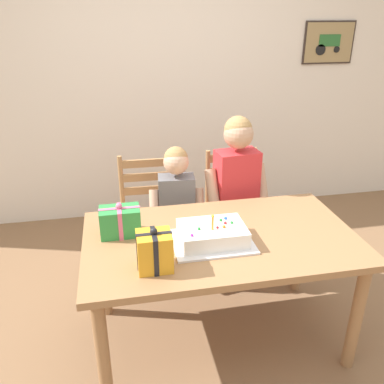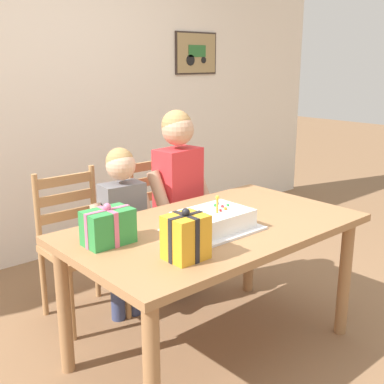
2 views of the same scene
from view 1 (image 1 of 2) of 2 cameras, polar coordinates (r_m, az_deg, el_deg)
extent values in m
plane|color=#846042|center=(2.79, 3.61, -19.45)|extent=(20.00, 20.00, 0.00)
cube|color=silver|center=(3.93, -3.07, 15.10)|extent=(6.40, 0.08, 2.60)
cube|color=#332823|center=(4.34, 18.63, 19.25)|extent=(0.51, 0.02, 0.39)
cube|color=#9E8456|center=(4.33, 18.69, 19.23)|extent=(0.48, 0.01, 0.36)
cube|color=#28662D|center=(4.33, 18.76, 19.49)|extent=(0.22, 0.01, 0.11)
cylinder|color=black|center=(4.29, 17.58, 18.48)|extent=(0.10, 0.01, 0.10)
cylinder|color=black|center=(4.37, 19.62, 18.31)|extent=(0.06, 0.01, 0.06)
cube|color=#9E7047|center=(2.35, 4.07, -6.58)|extent=(1.55, 0.90, 0.04)
cylinder|color=#9E7047|center=(2.23, -12.41, -21.38)|extent=(0.07, 0.07, 0.70)
cylinder|color=#9E7047|center=(2.55, 22.04, -15.97)|extent=(0.07, 0.07, 0.70)
cylinder|color=#9E7047|center=(2.80, -12.36, -10.59)|extent=(0.07, 0.07, 0.70)
cylinder|color=#9E7047|center=(3.06, 14.84, -7.58)|extent=(0.07, 0.07, 0.70)
cube|color=silver|center=(2.27, 2.84, -6.94)|extent=(0.44, 0.34, 0.01)
cube|color=white|center=(2.24, 2.86, -5.83)|extent=(0.36, 0.26, 0.09)
cylinder|color=orange|center=(2.17, 2.90, -4.48)|extent=(0.01, 0.01, 0.07)
sphere|color=yellow|center=(2.15, 2.93, -3.42)|extent=(0.02, 0.02, 0.02)
sphere|color=green|center=(2.18, 0.98, -5.17)|extent=(0.02, 0.02, 0.02)
sphere|color=green|center=(2.25, 5.59, -4.28)|extent=(0.02, 0.02, 0.02)
sphere|color=red|center=(2.25, 4.68, -4.33)|extent=(0.02, 0.02, 0.02)
sphere|color=purple|center=(2.12, -0.02, -6.08)|extent=(0.02, 0.02, 0.02)
sphere|color=green|center=(2.28, 4.05, -3.94)|extent=(0.02, 0.02, 0.02)
sphere|color=orange|center=(2.21, 4.51, -4.87)|extent=(0.02, 0.02, 0.02)
sphere|color=blue|center=(2.30, 4.72, -3.67)|extent=(0.02, 0.02, 0.02)
sphere|color=red|center=(2.20, 3.58, -4.97)|extent=(0.02, 0.02, 0.02)
cube|color=#2D8E42|center=(2.35, -10.04, -4.09)|extent=(0.23, 0.14, 0.16)
cube|color=#DB668E|center=(2.35, -10.04, -4.09)|extent=(0.23, 0.02, 0.17)
cube|color=#DB668E|center=(2.35, -10.04, -4.09)|extent=(0.02, 0.15, 0.17)
sphere|color=#DB668E|center=(2.30, -10.22, -1.97)|extent=(0.04, 0.04, 0.04)
cube|color=gold|center=(2.02, -5.27, -8.26)|extent=(0.17, 0.15, 0.19)
cube|color=black|center=(2.02, -5.27, -8.26)|extent=(0.18, 0.02, 0.20)
cube|color=black|center=(2.02, -5.27, -8.26)|extent=(0.02, 0.15, 0.20)
sphere|color=black|center=(1.96, -5.40, -5.50)|extent=(0.04, 0.04, 0.04)
cube|color=#A87A4C|center=(3.12, -6.00, -4.12)|extent=(0.43, 0.43, 0.04)
cylinder|color=#A87A4C|center=(3.09, -1.97, -9.33)|extent=(0.04, 0.04, 0.43)
cylinder|color=#A87A4C|center=(3.07, -9.11, -9.91)|extent=(0.04, 0.04, 0.43)
cylinder|color=#A87A4C|center=(3.41, -2.89, -5.85)|extent=(0.04, 0.04, 0.43)
cylinder|color=#A87A4C|center=(3.39, -9.31, -6.34)|extent=(0.04, 0.04, 0.43)
cylinder|color=#A87A4C|center=(3.20, -3.07, 1.62)|extent=(0.04, 0.04, 0.45)
cylinder|color=#A87A4C|center=(3.18, -9.88, 1.14)|extent=(0.04, 0.04, 0.45)
cube|color=#A87A4C|center=(3.21, -6.41, 0.27)|extent=(0.36, 0.03, 0.06)
cube|color=#A87A4C|center=(3.16, -6.50, 2.13)|extent=(0.36, 0.03, 0.06)
cube|color=#A87A4C|center=(3.12, -6.60, 4.04)|extent=(0.36, 0.03, 0.06)
cube|color=#A87A4C|center=(3.23, 6.17, -3.00)|extent=(0.42, 0.42, 0.04)
cylinder|color=#A87A4C|center=(3.25, 10.18, -7.88)|extent=(0.04, 0.04, 0.43)
cylinder|color=#A87A4C|center=(3.15, 3.60, -8.67)|extent=(0.04, 0.04, 0.43)
cylinder|color=#A87A4C|center=(3.56, 8.09, -4.72)|extent=(0.04, 0.04, 0.43)
cylinder|color=#A87A4C|center=(3.46, 2.08, -5.32)|extent=(0.04, 0.04, 0.43)
cylinder|color=#A87A4C|center=(3.35, 8.56, 2.48)|extent=(0.04, 0.04, 0.45)
cylinder|color=#A87A4C|center=(3.25, 2.21, 2.05)|extent=(0.04, 0.04, 0.45)
cube|color=#A87A4C|center=(3.32, 5.39, 1.19)|extent=(0.36, 0.03, 0.06)
cube|color=#A87A4C|center=(3.28, 5.46, 3.00)|extent=(0.36, 0.03, 0.06)
cube|color=#A87A4C|center=(3.24, 5.54, 4.86)|extent=(0.36, 0.03, 0.06)
cylinder|color=#38426B|center=(3.21, 6.88, -7.63)|extent=(0.10, 0.10, 0.48)
cylinder|color=#38426B|center=(3.16, 4.65, -8.04)|extent=(0.10, 0.10, 0.48)
cube|color=red|center=(2.94, 6.19, 0.66)|extent=(0.31, 0.21, 0.55)
cylinder|color=tan|center=(3.00, 9.75, 0.49)|extent=(0.10, 0.23, 0.36)
cylinder|color=tan|center=(2.86, 2.99, -0.41)|extent=(0.10, 0.23, 0.36)
sphere|color=tan|center=(2.81, 6.55, 8.07)|extent=(0.21, 0.21, 0.21)
sphere|color=#A87F4C|center=(2.81, 6.49, 8.63)|extent=(0.19, 0.19, 0.19)
cylinder|color=#38426B|center=(3.12, -0.98, -9.20)|extent=(0.09, 0.09, 0.41)
cylinder|color=#38426B|center=(3.12, -3.08, -9.30)|extent=(0.09, 0.09, 0.41)
cube|color=slate|center=(2.90, -2.15, -2.07)|extent=(0.27, 0.18, 0.46)
cylinder|color=tan|center=(2.89, 1.05, -2.48)|extent=(0.09, 0.20, 0.31)
cylinder|color=tan|center=(2.88, -5.28, -2.75)|extent=(0.09, 0.20, 0.31)
sphere|color=tan|center=(2.77, -2.26, 4.23)|extent=(0.17, 0.17, 0.17)
sphere|color=#A87F4C|center=(2.77, -2.28, 4.73)|extent=(0.17, 0.17, 0.17)
camera|label=2|loc=(1.19, -82.23, -15.48)|focal=45.24mm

